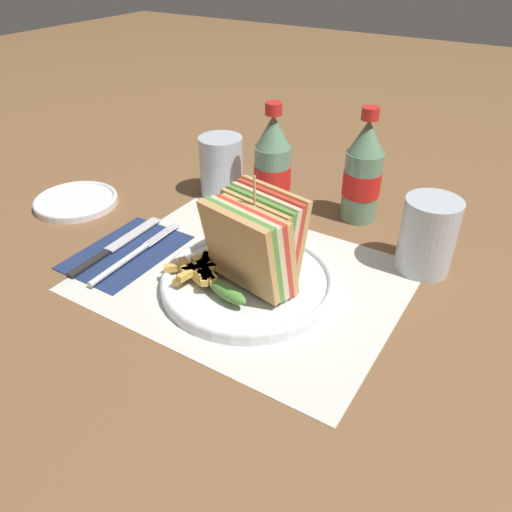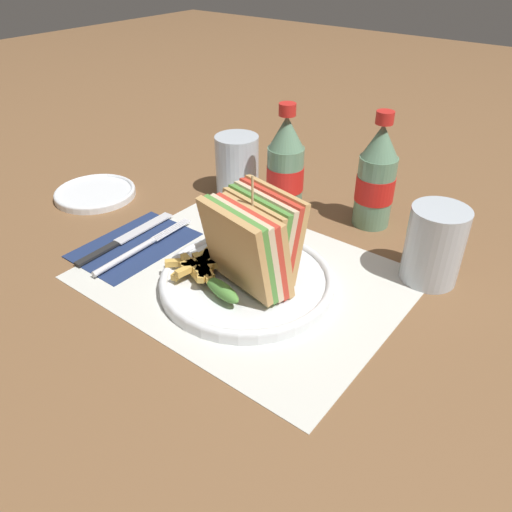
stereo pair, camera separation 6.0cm
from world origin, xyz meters
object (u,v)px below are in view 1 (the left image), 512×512
object	(u,v)px
glass_near	(428,236)
side_saucer	(76,201)
fork	(129,258)
knife	(116,246)
coke_bottle_far	(363,174)
glass_far	(221,171)
club_sandwich	(254,244)
coke_bottle_near	(273,168)
plate_main	(248,281)

from	to	relation	value
glass_near	side_saucer	world-z (taller)	glass_near
fork	knife	size ratio (longest dim) A/B	1.02
coke_bottle_far	knife	bearing A→B (deg)	-133.60
glass_far	side_saucer	bearing A→B (deg)	-139.18
club_sandwich	side_saucer	distance (m)	0.41
knife	glass_far	bearing A→B (deg)	81.00
fork	knife	xyz separation A→B (m)	(-0.04, 0.02, -0.00)
knife	coke_bottle_near	xyz separation A→B (m)	(0.14, 0.24, 0.08)
plate_main	knife	world-z (taller)	plate_main
club_sandwich	plate_main	bearing A→B (deg)	167.70
fork	glass_near	bearing A→B (deg)	28.29
glass_far	side_saucer	distance (m)	0.27
club_sandwich	knife	xyz separation A→B (m)	(-0.24, -0.02, -0.07)
knife	coke_bottle_near	world-z (taller)	coke_bottle_near
coke_bottle_near	side_saucer	xyz separation A→B (m)	(-0.31, -0.17, -0.07)
glass_far	club_sandwich	bearing A→B (deg)	-46.49
club_sandwich	glass_near	bearing A→B (deg)	44.44
knife	glass_far	xyz separation A→B (m)	(0.03, 0.24, 0.04)
knife	side_saucer	size ratio (longest dim) A/B	1.31
club_sandwich	knife	world-z (taller)	club_sandwich
coke_bottle_far	glass_far	size ratio (longest dim) A/B	1.72
plate_main	coke_bottle_near	size ratio (longest dim) A/B	1.27
coke_bottle_near	knife	bearing A→B (deg)	-120.96
coke_bottle_near	club_sandwich	bearing A→B (deg)	-65.51
plate_main	side_saucer	world-z (taller)	plate_main
knife	coke_bottle_far	bearing A→B (deg)	44.62
plate_main	fork	distance (m)	0.19
club_sandwich	coke_bottle_near	world-z (taller)	coke_bottle_near
plate_main	glass_near	xyz separation A→B (m)	(0.19, 0.17, 0.04)
glass_near	fork	bearing A→B (deg)	-149.93
glass_near	glass_far	size ratio (longest dim) A/B	1.00
knife	side_saucer	xyz separation A→B (m)	(-0.17, 0.07, 0.00)
plate_main	glass_near	size ratio (longest dim) A/B	2.18
fork	coke_bottle_far	world-z (taller)	coke_bottle_far
club_sandwich	fork	world-z (taller)	club_sandwich
knife	glass_near	distance (m)	0.46
glass_near	side_saucer	bearing A→B (deg)	-167.53
plate_main	side_saucer	distance (m)	0.40
coke_bottle_far	coke_bottle_near	bearing A→B (deg)	-157.44
club_sandwich	fork	size ratio (longest dim) A/B	0.79
plate_main	glass_near	world-z (taller)	glass_near
coke_bottle_far	glass_near	bearing A→B (deg)	-34.24
club_sandwich	coke_bottle_near	distance (m)	0.23
coke_bottle_near	glass_near	bearing A→B (deg)	-7.57
knife	coke_bottle_far	world-z (taller)	coke_bottle_far
knife	side_saucer	bearing A→B (deg)	155.76
knife	coke_bottle_far	xyz separation A→B (m)	(0.28, 0.29, 0.08)
plate_main	coke_bottle_near	xyz separation A→B (m)	(-0.09, 0.21, 0.07)
coke_bottle_near	coke_bottle_far	xyz separation A→B (m)	(0.14, 0.06, 0.00)
club_sandwich	fork	xyz separation A→B (m)	(-0.19, -0.04, -0.07)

